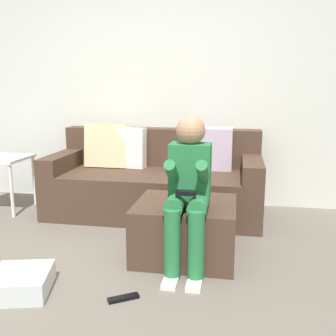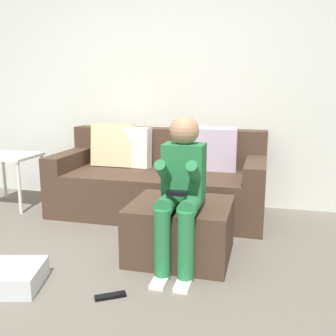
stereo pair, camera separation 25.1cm
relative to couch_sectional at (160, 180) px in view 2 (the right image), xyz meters
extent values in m
plane|color=#6B6359|center=(-0.10, -1.61, -0.34)|extent=(6.28, 6.28, 0.00)
cube|color=silver|center=(-0.10, 0.47, 0.94)|extent=(4.83, 0.10, 2.57)
cube|color=#473326|center=(0.01, -0.07, -0.12)|extent=(2.18, 0.98, 0.45)
cube|color=#473326|center=(0.01, 0.30, 0.32)|extent=(2.18, 0.24, 0.42)
cube|color=#473326|center=(-0.98, -0.07, 0.20)|extent=(0.20, 0.98, 0.17)
cube|color=#473326|center=(1.00, -0.07, 0.20)|extent=(0.20, 0.98, 0.17)
cube|color=beige|center=(-0.56, 0.10, 0.35)|extent=(0.48, 0.20, 0.49)
cube|color=white|center=(-0.35, 0.10, 0.33)|extent=(0.45, 0.21, 0.44)
cube|color=silver|center=(0.57, 0.10, 0.34)|extent=(0.46, 0.19, 0.47)
cube|color=#473326|center=(0.47, -1.07, -0.12)|extent=(0.77, 0.68, 0.44)
cube|color=#26723F|center=(0.51, -1.15, 0.37)|extent=(0.30, 0.22, 0.41)
sphere|color=tan|center=(0.51, -1.15, 0.67)|extent=(0.21, 0.21, 0.21)
cylinder|color=#26723F|center=(0.43, -1.31, 0.16)|extent=(0.14, 0.31, 0.14)
cylinder|color=#26723F|center=(0.43, -1.46, -0.07)|extent=(0.12, 0.12, 0.48)
cube|color=white|center=(0.43, -1.52, -0.33)|extent=(0.10, 0.22, 0.03)
cylinder|color=#26723F|center=(0.40, -1.28, 0.36)|extent=(0.08, 0.36, 0.28)
cylinder|color=#26723F|center=(0.59, -1.31, 0.16)|extent=(0.14, 0.31, 0.14)
cylinder|color=#26723F|center=(0.59, -1.46, -0.07)|extent=(0.12, 0.12, 0.48)
cube|color=white|center=(0.59, -1.52, -0.33)|extent=(0.10, 0.22, 0.03)
cylinder|color=#26723F|center=(0.62, -1.28, 0.37)|extent=(0.08, 0.34, 0.27)
cube|color=black|center=(0.51, -1.39, 0.26)|extent=(0.14, 0.06, 0.03)
cube|color=silver|center=(-0.51, -1.82, -0.27)|extent=(0.45, 0.46, 0.14)
cube|color=white|center=(-1.67, -0.22, 0.23)|extent=(0.58, 0.51, 0.03)
cylinder|color=white|center=(-1.41, -0.45, -0.07)|extent=(0.04, 0.04, 0.56)
cylinder|color=white|center=(-1.93, 0.00, -0.07)|extent=(0.04, 0.04, 0.56)
cylinder|color=white|center=(-1.41, 0.00, -0.07)|extent=(0.04, 0.04, 0.56)
cube|color=black|center=(0.17, -1.79, -0.33)|extent=(0.20, 0.15, 0.02)
camera|label=1|loc=(0.84, -3.92, 0.97)|focal=41.28mm
camera|label=2|loc=(1.09, -3.87, 0.97)|focal=41.28mm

